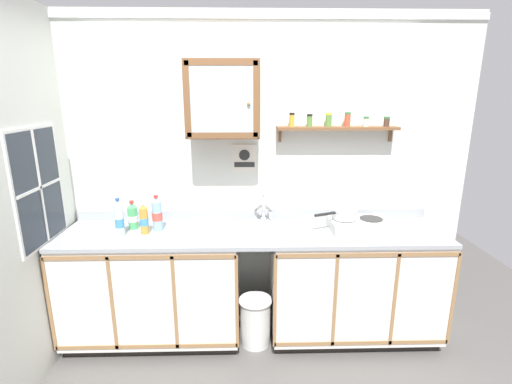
{
  "coord_description": "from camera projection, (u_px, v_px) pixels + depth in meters",
  "views": [
    {
      "loc": [
        -0.05,
        -2.39,
        1.95
      ],
      "look_at": [
        0.03,
        0.41,
        1.2
      ],
      "focal_mm": 25.94,
      "sensor_mm": 36.0,
      "label": 1
    }
  ],
  "objects": [
    {
      "name": "trash_bin",
      "position": [
        255.0,
        320.0,
        2.94
      ],
      "size": [
        0.27,
        0.27,
        0.39
      ],
      "color": "silver",
      "rests_on": "ground"
    },
    {
      "name": "backsplash",
      "position": [
        253.0,
        214.0,
        3.13
      ],
      "size": [
        2.93,
        0.02,
        0.08
      ],
      "primitive_type": "cube",
      "color": "#9EA3A8",
      "rests_on": "countertop"
    },
    {
      "name": "bottle_water_clear_2",
      "position": [
        119.0,
        219.0,
        2.74
      ],
      "size": [
        0.07,
        0.07,
        0.29
      ],
      "color": "silver",
      "rests_on": "countertop"
    },
    {
      "name": "hot_plate_stove",
      "position": [
        358.0,
        225.0,
        2.88
      ],
      "size": [
        0.44,
        0.33,
        0.08
      ],
      "color": "silver",
      "rests_on": "countertop"
    },
    {
      "name": "bottle_water_blue_0",
      "position": [
        157.0,
        215.0,
        2.84
      ],
      "size": [
        0.08,
        0.08,
        0.28
      ],
      "color": "#8CB7E0",
      "rests_on": "countertop"
    },
    {
      "name": "bottle_juice_amber_3",
      "position": [
        144.0,
        220.0,
        2.78
      ],
      "size": [
        0.06,
        0.06,
        0.25
      ],
      "color": "gold",
      "rests_on": "countertop"
    },
    {
      "name": "countertop",
      "position": [
        253.0,
        233.0,
        2.86
      ],
      "size": [
        2.93,
        0.63,
        0.03
      ],
      "primitive_type": "cube",
      "color": "#9EA3A8",
      "rests_on": "lower_cabinet_run"
    },
    {
      "name": "window",
      "position": [
        38.0,
        187.0,
        2.54
      ],
      "size": [
        0.03,
        0.59,
        0.83
      ],
      "color": "#262D38"
    },
    {
      "name": "floor",
      "position": [
        254.0,
        358.0,
        2.81
      ],
      "size": [
        5.97,
        5.97,
        0.0
      ],
      "primitive_type": "plane",
      "color": "#565451",
      "rests_on": "ground"
    },
    {
      "name": "mug",
      "position": [
        224.0,
        221.0,
        2.92
      ],
      "size": [
        0.11,
        0.09,
        0.1
      ],
      "color": "white",
      "rests_on": "countertop"
    },
    {
      "name": "saucepan",
      "position": [
        344.0,
        214.0,
        2.88
      ],
      "size": [
        0.35,
        0.21,
        0.08
      ],
      "color": "silver",
      "rests_on": "hot_plate_stove"
    },
    {
      "name": "wall_cabinet",
      "position": [
        223.0,
        99.0,
        2.75
      ],
      "size": [
        0.55,
        0.3,
        0.56
      ],
      "color": "brown"
    },
    {
      "name": "bottle_soda_green_1",
      "position": [
        133.0,
        216.0,
        2.89
      ],
      "size": [
        0.08,
        0.08,
        0.23
      ],
      "color": "#4CB266",
      "rests_on": "countertop"
    },
    {
      "name": "back_wall",
      "position": [
        252.0,
        175.0,
        3.07
      ],
      "size": [
        3.57,
        0.07,
        2.56
      ],
      "color": "silver",
      "rests_on": "ground"
    },
    {
      "name": "warning_sign",
      "position": [
        244.0,
        158.0,
        3.01
      ],
      "size": [
        0.19,
        0.01,
        0.23
      ],
      "color": "silver"
    },
    {
      "name": "lower_cabinet_run",
      "position": [
        154.0,
        287.0,
        2.96
      ],
      "size": [
        1.36,
        0.61,
        0.89
      ],
      "color": "black",
      "rests_on": "ground"
    },
    {
      "name": "lower_cabinet_run_right",
      "position": [
        353.0,
        284.0,
        3.0
      ],
      "size": [
        1.34,
        0.61,
        0.89
      ],
      "color": "black",
      "rests_on": "ground"
    },
    {
      "name": "sink",
      "position": [
        264.0,
        232.0,
        2.9
      ],
      "size": [
        0.58,
        0.45,
        0.42
      ],
      "color": "silver",
      "rests_on": "countertop"
    },
    {
      "name": "spice_shelf",
      "position": [
        337.0,
        126.0,
        2.9
      ],
      "size": [
        0.95,
        0.14,
        0.23
      ],
      "color": "brown"
    }
  ]
}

